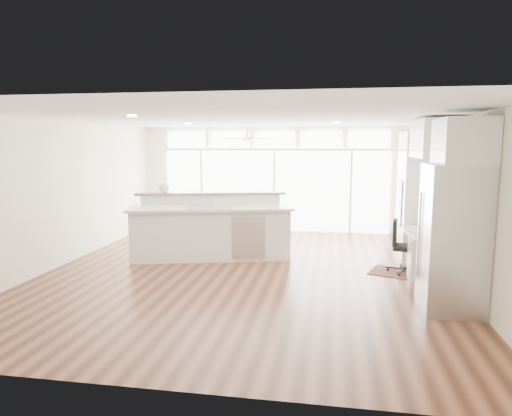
# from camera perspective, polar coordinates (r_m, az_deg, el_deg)

# --- Properties ---
(floor) EXTENTS (7.00, 8.00, 0.02)m
(floor) POSITION_cam_1_polar(r_m,az_deg,el_deg) (8.22, -1.25, -8.05)
(floor) COLOR #462315
(floor) RESTS_ON ground
(ceiling) EXTENTS (7.00, 8.00, 0.02)m
(ceiling) POSITION_cam_1_polar(r_m,az_deg,el_deg) (7.91, -1.31, 11.18)
(ceiling) COLOR white
(ceiling) RESTS_ON wall_back
(wall_back) EXTENTS (7.00, 0.04, 2.70)m
(wall_back) POSITION_cam_1_polar(r_m,az_deg,el_deg) (11.88, 2.36, 3.62)
(wall_back) COLOR white
(wall_back) RESTS_ON floor
(wall_front) EXTENTS (7.00, 0.04, 2.70)m
(wall_front) POSITION_cam_1_polar(r_m,az_deg,el_deg) (4.14, -11.80, -4.95)
(wall_front) COLOR white
(wall_front) RESTS_ON floor
(wall_left) EXTENTS (0.04, 8.00, 2.70)m
(wall_left) POSITION_cam_1_polar(r_m,az_deg,el_deg) (9.26, -23.07, 1.72)
(wall_left) COLOR white
(wall_left) RESTS_ON floor
(wall_right) EXTENTS (0.04, 8.00, 2.70)m
(wall_right) POSITION_cam_1_polar(r_m,az_deg,el_deg) (8.06, 23.96, 0.81)
(wall_right) COLOR white
(wall_right) RESTS_ON floor
(glass_wall) EXTENTS (5.80, 0.06, 2.08)m
(glass_wall) POSITION_cam_1_polar(r_m,az_deg,el_deg) (11.85, 2.32, 2.15)
(glass_wall) COLOR white
(glass_wall) RESTS_ON wall_back
(transom_row) EXTENTS (5.90, 0.06, 0.40)m
(transom_row) POSITION_cam_1_polar(r_m,az_deg,el_deg) (11.79, 2.35, 8.59)
(transom_row) COLOR white
(transom_row) RESTS_ON wall_back
(desk_window) EXTENTS (0.04, 0.85, 0.85)m
(desk_window) POSITION_cam_1_polar(r_m,az_deg,el_deg) (8.32, 23.27, 2.44)
(desk_window) COLOR white
(desk_window) RESTS_ON wall_right
(ceiling_fan) EXTENTS (1.16, 1.16, 0.32)m
(ceiling_fan) POSITION_cam_1_polar(r_m,az_deg,el_deg) (10.74, -1.10, 9.18)
(ceiling_fan) COLOR silver
(ceiling_fan) RESTS_ON ceiling
(recessed_lights) EXTENTS (3.40, 3.00, 0.02)m
(recessed_lights) POSITION_cam_1_polar(r_m,az_deg,el_deg) (8.10, -1.04, 10.96)
(recessed_lights) COLOR white
(recessed_lights) RESTS_ON ceiling
(oven_cabinet) EXTENTS (0.64, 1.20, 2.50)m
(oven_cabinet) POSITION_cam_1_polar(r_m,az_deg,el_deg) (9.75, 19.46, 1.60)
(oven_cabinet) COLOR white
(oven_cabinet) RESTS_ON floor
(desk_nook) EXTENTS (0.72, 1.30, 0.76)m
(desk_nook) POSITION_cam_1_polar(r_m,az_deg,el_deg) (8.43, 20.64, -5.42)
(desk_nook) COLOR white
(desk_nook) RESTS_ON floor
(upper_cabinets) EXTENTS (0.64, 1.30, 0.64)m
(upper_cabinets) POSITION_cam_1_polar(r_m,az_deg,el_deg) (8.23, 21.60, 8.06)
(upper_cabinets) COLOR white
(upper_cabinets) RESTS_ON wall_right
(refrigerator) EXTENTS (0.76, 0.90, 2.00)m
(refrigerator) POSITION_cam_1_polar(r_m,az_deg,el_deg) (6.73, 23.39, -3.49)
(refrigerator) COLOR #B8B8BD
(refrigerator) RESTS_ON floor
(fridge_cabinet) EXTENTS (0.64, 0.90, 0.60)m
(fridge_cabinet) POSITION_cam_1_polar(r_m,az_deg,el_deg) (6.62, 24.53, 7.60)
(fridge_cabinet) COLOR white
(fridge_cabinet) RESTS_ON wall_right
(framed_photos) EXTENTS (0.06, 0.22, 0.80)m
(framed_photos) POSITION_cam_1_polar(r_m,az_deg,el_deg) (8.94, 22.29, 1.87)
(framed_photos) COLOR black
(framed_photos) RESTS_ON wall_right
(kitchen_island) EXTENTS (3.40, 1.95, 1.27)m
(kitchen_island) POSITION_cam_1_polar(r_m,az_deg,el_deg) (9.08, -5.65, -2.34)
(kitchen_island) COLOR white
(kitchen_island) RESTS_ON floor
(rug) EXTENTS (1.18, 1.01, 0.01)m
(rug) POSITION_cam_1_polar(r_m,az_deg,el_deg) (8.52, 17.56, -7.73)
(rug) COLOR #381A12
(rug) RESTS_ON floor
(office_chair) EXTENTS (0.56, 0.53, 0.93)m
(office_chair) POSITION_cam_1_polar(r_m,az_deg,el_deg) (8.45, 18.32, -4.66)
(office_chair) COLOR black
(office_chair) RESTS_ON floor
(fishbowl) EXTENTS (0.28, 0.28, 0.22)m
(fishbowl) POSITION_cam_1_polar(r_m,az_deg,el_deg) (9.44, -11.45, 2.50)
(fishbowl) COLOR white
(fishbowl) RESTS_ON kitchen_island
(monitor) EXTENTS (0.09, 0.43, 0.36)m
(monitor) POSITION_cam_1_polar(r_m,az_deg,el_deg) (8.31, 20.29, -1.66)
(monitor) COLOR black
(monitor) RESTS_ON desk_nook
(keyboard) EXTENTS (0.17, 0.32, 0.02)m
(keyboard) POSITION_cam_1_polar(r_m,az_deg,el_deg) (8.31, 19.08, -2.80)
(keyboard) COLOR white
(keyboard) RESTS_ON desk_nook
(potted_plant) EXTENTS (0.27, 0.29, 0.21)m
(potted_plant) POSITION_cam_1_polar(r_m,az_deg,el_deg) (9.70, 19.84, 9.56)
(potted_plant) COLOR #325624
(potted_plant) RESTS_ON oven_cabinet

